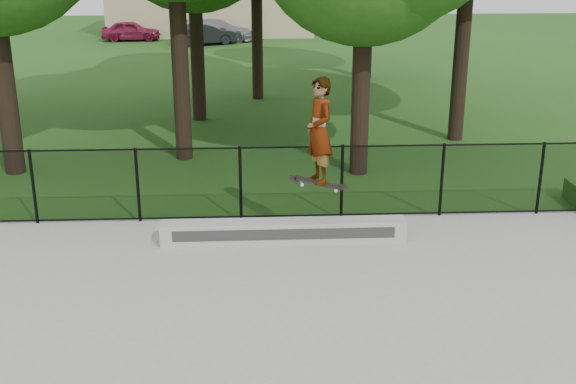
% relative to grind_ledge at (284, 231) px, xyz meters
% --- Properties ---
extents(grind_ledge, '(4.48, 0.40, 0.41)m').
position_rel_grind_ledge_xyz_m(grind_ledge, '(0.00, 0.00, 0.00)').
color(grind_ledge, '#B1B0AB').
rests_on(grind_ledge, concrete_slab).
extents(car_a, '(3.30, 1.45, 1.11)m').
position_rel_grind_ledge_xyz_m(car_a, '(-7.26, 29.80, 0.29)').
color(car_a, maroon).
rests_on(car_a, ground).
extents(car_b, '(3.35, 2.38, 1.14)m').
position_rel_grind_ledge_xyz_m(car_b, '(-3.00, 27.77, 0.30)').
color(car_b, black).
rests_on(car_b, ground).
extents(car_c, '(3.97, 2.15, 1.19)m').
position_rel_grind_ledge_xyz_m(car_c, '(-2.35, 29.43, 0.33)').
color(car_c, gray).
rests_on(car_c, ground).
extents(skater_airborne, '(0.82, 0.79, 2.05)m').
position_rel_grind_ledge_xyz_m(skater_airborne, '(0.61, -0.14, 1.90)').
color(skater_airborne, black).
rests_on(skater_airborne, ground).
extents(chainlink_fence, '(16.06, 0.06, 1.50)m').
position_rel_grind_ledge_xyz_m(chainlink_fence, '(-0.79, 1.20, 0.55)').
color(chainlink_fence, black).
rests_on(chainlink_fence, concrete_slab).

